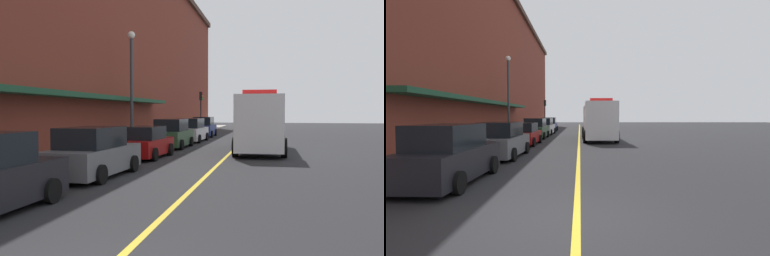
# 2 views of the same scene
# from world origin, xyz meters

# --- Properties ---
(ground_plane) EXTENTS (112.00, 112.00, 0.00)m
(ground_plane) POSITION_xyz_m (0.00, 25.00, 0.00)
(ground_plane) COLOR #232326
(sidewalk_left) EXTENTS (2.40, 70.00, 0.15)m
(sidewalk_left) POSITION_xyz_m (-6.20, 25.00, 0.07)
(sidewalk_left) COLOR #ADA8A0
(sidewalk_left) RESTS_ON ground
(lane_center_stripe) EXTENTS (0.16, 70.00, 0.01)m
(lane_center_stripe) POSITION_xyz_m (0.00, 25.00, 0.00)
(lane_center_stripe) COLOR gold
(lane_center_stripe) RESTS_ON ground
(brick_building_left) EXTENTS (11.99, 64.00, 15.55)m
(brick_building_left) POSITION_xyz_m (-12.81, 24.00, 7.78)
(brick_building_left) COLOR maroon
(brick_building_left) RESTS_ON ground
(parked_car_0) EXTENTS (2.05, 4.55, 1.85)m
(parked_car_0) POSITION_xyz_m (-4.02, 3.26, 0.86)
(parked_car_0) COLOR black
(parked_car_0) RESTS_ON ground
(parked_car_1) EXTENTS (2.17, 4.55, 1.78)m
(parked_car_1) POSITION_xyz_m (-3.88, 8.76, 0.83)
(parked_car_1) COLOR #595B60
(parked_car_1) RESTS_ON ground
(parked_car_2) EXTENTS (2.06, 4.25, 1.59)m
(parked_car_2) POSITION_xyz_m (-3.90, 14.78, 0.75)
(parked_car_2) COLOR maroon
(parked_car_2) RESTS_ON ground
(parked_car_3) EXTENTS (2.15, 4.32, 1.85)m
(parked_car_3) POSITION_xyz_m (-4.00, 20.52, 0.86)
(parked_car_3) COLOR #2D5133
(parked_car_3) RESTS_ON ground
(parked_car_4) EXTENTS (2.23, 4.74, 1.80)m
(parked_car_4) POSITION_xyz_m (-3.91, 26.00, 0.84)
(parked_car_4) COLOR silver
(parked_car_4) RESTS_ON ground
(parked_car_5) EXTENTS (2.08, 4.86, 1.84)m
(parked_car_5) POSITION_xyz_m (-3.96, 32.29, 0.85)
(parked_car_5) COLOR navy
(parked_car_5) RESTS_ON ground
(box_truck) EXTENTS (2.79, 8.78, 3.41)m
(box_truck) POSITION_xyz_m (1.65, 19.25, 1.63)
(box_truck) COLOR silver
(box_truck) RESTS_ON ground
(parking_meter_0) EXTENTS (0.14, 0.18, 1.33)m
(parking_meter_0) POSITION_xyz_m (-5.35, 27.62, 1.06)
(parking_meter_0) COLOR #4C4C51
(parking_meter_0) RESTS_ON sidewalk_left
(parking_meter_1) EXTENTS (0.14, 0.18, 1.33)m
(parking_meter_1) POSITION_xyz_m (-5.35, 14.55, 1.06)
(parking_meter_1) COLOR #4C4C51
(parking_meter_1) RESTS_ON sidewalk_left
(street_lamp_left) EXTENTS (0.44, 0.44, 6.94)m
(street_lamp_left) POSITION_xyz_m (-5.95, 18.42, 4.40)
(street_lamp_left) COLOR #33383D
(street_lamp_left) RESTS_ON sidewalk_left
(traffic_light_near) EXTENTS (0.38, 0.36, 4.30)m
(traffic_light_near) POSITION_xyz_m (-5.29, 38.14, 3.16)
(traffic_light_near) COLOR #232326
(traffic_light_near) RESTS_ON sidewalk_left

